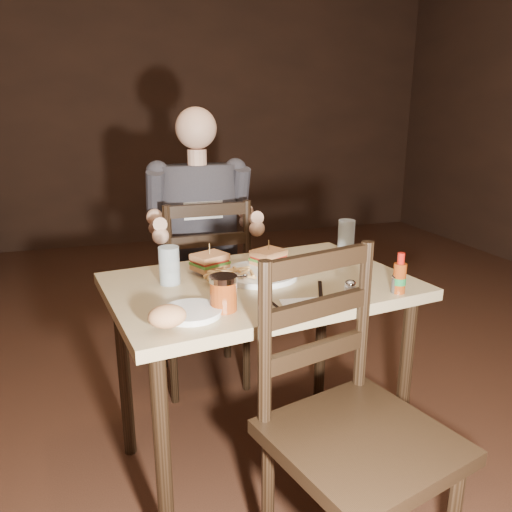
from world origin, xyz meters
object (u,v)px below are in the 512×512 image
object	(u,v)px
chair_far	(201,291)
chair_near	(361,440)
syrup_dispenser	(223,293)
glass_left	(169,265)
glass_right	(346,239)
main_table	(260,306)
dinner_plate	(260,275)
diner	(200,204)
side_plate	(192,313)
hot_sauce	(400,273)

from	to	relation	value
chair_far	chair_near	size ratio (longest dim) A/B	0.99
chair_near	syrup_dispenser	size ratio (longest dim) A/B	8.87
glass_left	glass_right	size ratio (longest dim) A/B	0.85
main_table	dinner_plate	xyz separation A→B (m)	(0.01, 0.04, 0.10)
diner	syrup_dispenser	distance (m)	0.91
glass_right	dinner_plate	bearing A→B (deg)	-161.96
diner	syrup_dispenser	world-z (taller)	diner
diner	dinner_plate	size ratio (longest dim) A/B	3.17
dinner_plate	chair_near	bearing A→B (deg)	-82.50
diner	chair_near	bearing A→B (deg)	-82.67
dinner_plate	syrup_dispenser	world-z (taller)	syrup_dispenser
chair_near	glass_right	distance (m)	0.91
chair_far	side_plate	size ratio (longest dim) A/B	5.44
dinner_plate	glass_left	distance (m)	0.33
side_plate	syrup_dispenser	bearing A→B (deg)	5.10
chair_near	hot_sauce	world-z (taller)	chair_near
hot_sauce	syrup_dispenser	size ratio (longest dim) A/B	1.26
chair_far	side_plate	bearing A→B (deg)	76.50
glass_left	side_plate	size ratio (longest dim) A/B	0.76
side_plate	diner	bearing A→B (deg)	76.17
chair_near	glass_left	xyz separation A→B (m)	(-0.41, 0.66, 0.34)
dinner_plate	hot_sauce	xyz separation A→B (m)	(0.39, -0.30, 0.06)
chair_far	syrup_dispenser	bearing A→B (deg)	82.40
diner	glass_right	bearing A→B (deg)	-44.23
diner	dinner_plate	distance (m)	0.66
main_table	diner	xyz separation A→B (m)	(-0.07, 0.67, 0.27)
hot_sauce	syrup_dispenser	bearing A→B (deg)	176.51
chair_near	side_plate	xyz separation A→B (m)	(-0.39, 0.36, 0.28)
chair_near	diner	bearing A→B (deg)	83.41
syrup_dispenser	side_plate	distance (m)	0.11
glass_left	main_table	bearing A→B (deg)	-13.16
glass_left	glass_right	bearing A→B (deg)	8.02
diner	syrup_dispenser	size ratio (longest dim) A/B	7.88
dinner_plate	hot_sauce	world-z (taller)	hot_sauce
dinner_plate	syrup_dispenser	size ratio (longest dim) A/B	2.49
chair_far	syrup_dispenser	xyz separation A→B (m)	(-0.12, -0.94, 0.34)
dinner_plate	glass_right	bearing A→B (deg)	18.04
glass_right	side_plate	world-z (taller)	glass_right
dinner_plate	side_plate	world-z (taller)	dinner_plate
hot_sauce	dinner_plate	bearing A→B (deg)	142.64
hot_sauce	main_table	bearing A→B (deg)	147.40
diner	glass_right	distance (m)	0.71
main_table	hot_sauce	xyz separation A→B (m)	(0.41, -0.26, 0.17)
glass_left	hot_sauce	bearing A→B (deg)	-24.82
glass_right	hot_sauce	xyz separation A→B (m)	(-0.03, -0.44, -0.01)
dinner_plate	hot_sauce	distance (m)	0.50
chair_far	side_plate	xyz separation A→B (m)	(-0.22, -0.95, 0.29)
chair_far	glass_right	distance (m)	0.83
hot_sauce	glass_right	bearing A→B (deg)	85.91
chair_near	syrup_dispenser	world-z (taller)	chair_near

